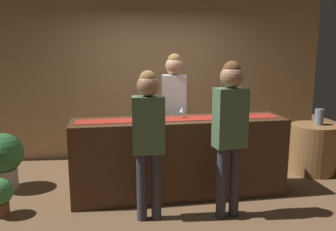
# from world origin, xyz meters

# --- Properties ---
(ground_plane) EXTENTS (10.00, 10.00, 0.00)m
(ground_plane) POSITION_xyz_m (0.00, 0.00, 0.00)
(ground_plane) COLOR brown
(back_wall) EXTENTS (6.00, 0.12, 2.90)m
(back_wall) POSITION_xyz_m (0.00, 1.90, 1.45)
(back_wall) COLOR tan
(back_wall) RESTS_ON ground
(bar_counter) EXTENTS (2.68, 0.60, 1.00)m
(bar_counter) POSITION_xyz_m (0.00, 0.00, 0.50)
(bar_counter) COLOR #472B19
(bar_counter) RESTS_ON ground
(counter_runner_cloth) EXTENTS (2.55, 0.28, 0.01)m
(counter_runner_cloth) POSITION_xyz_m (0.00, 0.00, 1.00)
(counter_runner_cloth) COLOR maroon
(counter_runner_cloth) RESTS_ON bar_counter
(wine_bottle_green) EXTENTS (0.07, 0.07, 0.30)m
(wine_bottle_green) POSITION_xyz_m (-0.42, 0.06, 1.11)
(wine_bottle_green) COLOR #194723
(wine_bottle_green) RESTS_ON bar_counter
(wine_bottle_amber) EXTENTS (0.07, 0.07, 0.30)m
(wine_bottle_amber) POSITION_xyz_m (0.60, 0.03, 1.11)
(wine_bottle_amber) COLOR brown
(wine_bottle_amber) RESTS_ON bar_counter
(wine_glass_near_customer) EXTENTS (0.07, 0.07, 0.14)m
(wine_glass_near_customer) POSITION_xyz_m (0.86, 0.08, 1.10)
(wine_glass_near_customer) COLOR silver
(wine_glass_near_customer) RESTS_ON bar_counter
(wine_glass_mid_counter) EXTENTS (0.07, 0.07, 0.14)m
(wine_glass_mid_counter) POSITION_xyz_m (0.04, 0.05, 1.10)
(wine_glass_mid_counter) COLOR silver
(wine_glass_mid_counter) RESTS_ON bar_counter
(bartender) EXTENTS (0.38, 0.27, 1.80)m
(bartender) POSITION_xyz_m (0.04, 0.58, 1.13)
(bartender) COLOR #26262B
(bartender) RESTS_ON ground
(customer_sipping) EXTENTS (0.36, 0.24, 1.74)m
(customer_sipping) POSITION_xyz_m (0.41, -0.69, 1.08)
(customer_sipping) COLOR #33333D
(customer_sipping) RESTS_ON ground
(customer_browsing) EXTENTS (0.35, 0.23, 1.64)m
(customer_browsing) POSITION_xyz_m (-0.47, -0.60, 1.01)
(customer_browsing) COLOR #33333D
(customer_browsing) RESTS_ON ground
(round_side_table) EXTENTS (0.68, 0.68, 0.74)m
(round_side_table) POSITION_xyz_m (2.17, 0.47, 0.37)
(round_side_table) COLOR olive
(round_side_table) RESTS_ON ground
(vase_on_side_table) EXTENTS (0.13, 0.13, 0.24)m
(vase_on_side_table) POSITION_xyz_m (2.24, 0.47, 0.86)
(vase_on_side_table) COLOR slate
(vase_on_side_table) RESTS_ON round_side_table
(potted_plant_tall) EXTENTS (0.52, 0.52, 0.77)m
(potted_plant_tall) POSITION_xyz_m (-2.27, 0.56, 0.44)
(potted_plant_tall) COLOR #9E9389
(potted_plant_tall) RESTS_ON ground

